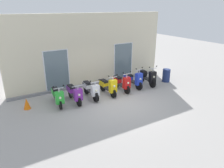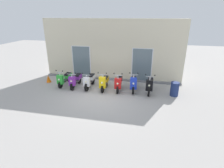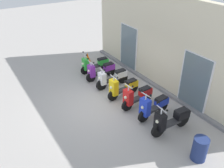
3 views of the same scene
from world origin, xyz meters
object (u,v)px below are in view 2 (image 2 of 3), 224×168
object	(u,v)px
scooter_yellow	(104,82)
scooter_black	(150,84)
scooter_white	(90,81)
scooter_blue	(133,83)
scooter_green	(65,78)
scooter_purple	(76,80)
traffic_cone	(48,78)
scooter_red	(119,83)
trash_bin	(175,89)

from	to	relation	value
scooter_yellow	scooter_black	bearing A→B (deg)	2.42
scooter_white	scooter_blue	bearing A→B (deg)	1.60
scooter_green	scooter_white	distance (m)	1.71
scooter_purple	traffic_cone	world-z (taller)	scooter_purple
scooter_yellow	scooter_red	size ratio (longest dim) A/B	1.02
scooter_green	scooter_blue	bearing A→B (deg)	0.42
trash_bin	scooter_green	bearing A→B (deg)	178.53
scooter_blue	trash_bin	bearing A→B (deg)	-5.04
scooter_white	trash_bin	world-z (taller)	scooter_white
scooter_white	scooter_yellow	xyz separation A→B (m)	(0.97, -0.09, 0.02)
scooter_green	scooter_blue	world-z (taller)	scooter_blue
scooter_purple	trash_bin	size ratio (longest dim) A/B	2.01
scooter_white	scooter_blue	xyz separation A→B (m)	(2.73, 0.08, 0.02)
scooter_yellow	trash_bin	size ratio (longest dim) A/B	1.96
scooter_green	scooter_yellow	world-z (taller)	scooter_yellow
scooter_white	traffic_cone	xyz separation A→B (m)	(-3.07, 0.33, -0.19)
scooter_white	scooter_yellow	world-z (taller)	scooter_yellow
trash_bin	traffic_cone	world-z (taller)	trash_bin
traffic_cone	trash_bin	bearing A→B (deg)	-3.24
scooter_green	scooter_red	bearing A→B (deg)	-1.00
scooter_green	scooter_blue	distance (m)	4.45
scooter_green	scooter_blue	xyz separation A→B (m)	(4.45, 0.03, 0.02)
scooter_green	scooter_black	bearing A→B (deg)	-0.20
scooter_white	traffic_cone	distance (m)	3.09
scooter_green	trash_bin	bearing A→B (deg)	-1.47
scooter_blue	traffic_cone	xyz separation A→B (m)	(-5.80, 0.25, -0.22)
scooter_white	scooter_black	world-z (taller)	scooter_black
scooter_red	trash_bin	world-z (taller)	scooter_red
scooter_green	scooter_red	distance (m)	3.58
scooter_white	scooter_black	distance (m)	3.71
scooter_green	scooter_purple	distance (m)	0.81
scooter_blue	scooter_purple	bearing A→B (deg)	-177.66
scooter_purple	scooter_red	size ratio (longest dim) A/B	1.05
traffic_cone	scooter_blue	bearing A→B (deg)	-2.50
scooter_purple	scooter_blue	distance (m)	3.64
scooter_white	scooter_red	distance (m)	1.86
scooter_yellow	scooter_blue	size ratio (longest dim) A/B	1.02
scooter_white	scooter_green	bearing A→B (deg)	178.55
scooter_blue	scooter_black	bearing A→B (deg)	-3.04
scooter_purple	scooter_black	world-z (taller)	scooter_black
scooter_black	trash_bin	xyz separation A→B (m)	(1.38, -0.16, -0.10)
scooter_white	scooter_black	size ratio (longest dim) A/B	1.00
scooter_red	trash_bin	xyz separation A→B (m)	(3.22, -0.11, -0.08)
trash_bin	scooter_red	bearing A→B (deg)	178.01
scooter_yellow	scooter_red	bearing A→B (deg)	4.60
scooter_purple	scooter_green	bearing A→B (deg)	171.79
scooter_blue	traffic_cone	bearing A→B (deg)	177.50
scooter_green	trash_bin	xyz separation A→B (m)	(6.80, -0.17, -0.06)
scooter_yellow	scooter_black	size ratio (longest dim) A/B	0.94
scooter_blue	traffic_cone	world-z (taller)	scooter_blue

